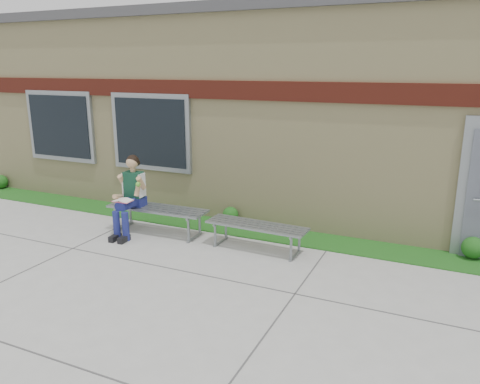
% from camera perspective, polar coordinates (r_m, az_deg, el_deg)
% --- Properties ---
extents(ground, '(80.00, 80.00, 0.00)m').
position_cam_1_polar(ground, '(6.56, -3.22, -12.47)').
color(ground, '#9E9E99').
rests_on(ground, ground).
extents(grass_strip, '(16.00, 0.80, 0.02)m').
position_cam_1_polar(grass_strip, '(8.74, 4.74, -5.20)').
color(grass_strip, '#185115').
rests_on(grass_strip, ground).
extents(school_building, '(16.20, 6.22, 4.20)m').
position_cam_1_polar(school_building, '(11.49, 10.83, 10.16)').
color(school_building, beige).
rests_on(school_building, ground).
extents(bench_left, '(1.94, 0.59, 0.50)m').
position_cam_1_polar(bench_left, '(8.85, -10.03, -2.58)').
color(bench_left, gray).
rests_on(bench_left, ground).
extents(bench_right, '(1.77, 0.56, 0.45)m').
position_cam_1_polar(bench_right, '(7.94, 2.03, -4.68)').
color(bench_right, gray).
rests_on(bench_right, ground).
extents(girl, '(0.54, 0.88, 1.47)m').
position_cam_1_polar(girl, '(8.82, -13.26, -0.22)').
color(girl, navy).
rests_on(girl, ground).
extents(shrub_west, '(0.34, 0.34, 0.34)m').
position_cam_1_polar(shrub_west, '(13.38, -27.15, 1.13)').
color(shrub_west, '#185115').
rests_on(shrub_west, grass_strip).
extents(shrub_mid, '(0.32, 0.32, 0.32)m').
position_cam_1_polar(shrub_mid, '(9.31, -1.17, -2.78)').
color(shrub_mid, '#185115').
rests_on(shrub_mid, grass_strip).
extents(shrub_east, '(0.36, 0.36, 0.36)m').
position_cam_1_polar(shrub_east, '(8.49, 26.54, -6.09)').
color(shrub_east, '#185115').
rests_on(shrub_east, grass_strip).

